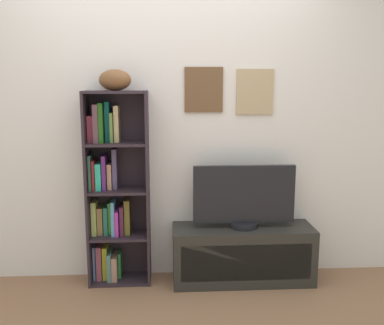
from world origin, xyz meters
The scene contains 5 objects.
back_wall centered at (0.00, 1.13, 1.20)m, with size 4.80×0.08×2.40m.
bookshelf centered at (-0.41, 1.00, 0.73)m, with size 0.48×0.26×1.51m.
football centered at (-0.36, 0.97, 1.59)m, with size 0.26×0.16×0.16m, color brown.
tv_stand centered at (0.61, 0.92, 0.22)m, with size 1.11×0.36×0.45m.
television centered at (0.61, 0.92, 0.69)m, with size 0.79×0.22×0.49m.
Camera 1 is at (0.01, -2.37, 1.58)m, focal length 41.10 mm.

